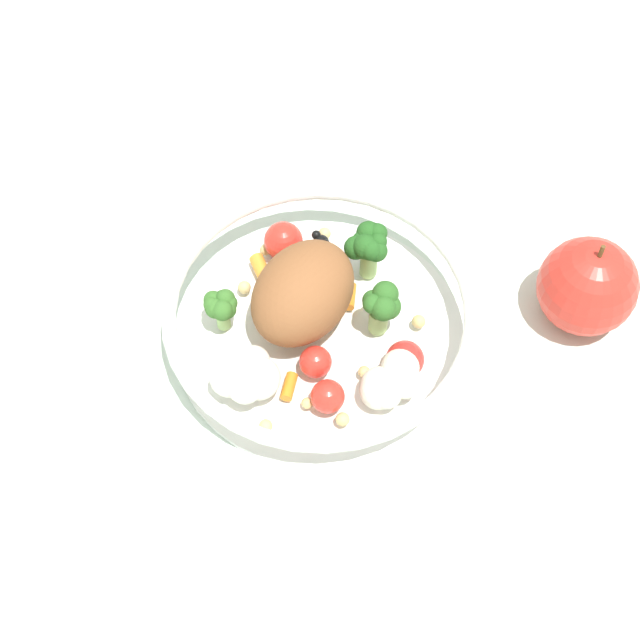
% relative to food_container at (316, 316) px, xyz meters
% --- Properties ---
extents(ground_plane, '(2.40, 2.40, 0.00)m').
position_rel_food_container_xyz_m(ground_plane, '(0.02, -0.01, -0.03)').
color(ground_plane, silver).
extents(food_container, '(0.25, 0.25, 0.08)m').
position_rel_food_container_xyz_m(food_container, '(0.00, 0.00, 0.00)').
color(food_container, white).
rests_on(food_container, ground_plane).
extents(loose_apple, '(0.08, 0.08, 0.09)m').
position_rel_food_container_xyz_m(loose_apple, '(-0.14, -0.16, 0.01)').
color(loose_apple, red).
rests_on(loose_apple, ground_plane).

